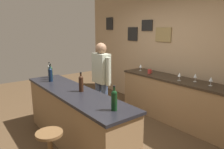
{
  "coord_description": "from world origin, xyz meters",
  "views": [
    {
      "loc": [
        2.83,
        -1.83,
        1.88
      ],
      "look_at": [
        -0.1,
        0.45,
        1.05
      ],
      "focal_mm": 33.2,
      "sensor_mm": 36.0,
      "label": 1
    }
  ],
  "objects_px": {
    "bar_stool": "(50,149)",
    "coffee_mug": "(150,71)",
    "wine_bottle_b": "(51,72)",
    "wine_glass_b": "(179,75)",
    "wine_bottle_e": "(114,99)",
    "wine_glass_d": "(211,79)",
    "wine_bottle_a": "(50,71)",
    "wine_bottle_c": "(50,74)",
    "wine_bottle_d": "(81,83)",
    "wine_glass_c": "(195,76)",
    "bartender": "(101,79)",
    "wine_glass_a": "(141,66)"
  },
  "relations": [
    {
      "from": "wine_glass_a",
      "to": "wine_glass_b",
      "type": "relative_size",
      "value": 1.0
    },
    {
      "from": "wine_bottle_a",
      "to": "wine_bottle_c",
      "type": "xyz_separation_m",
      "value": [
        0.33,
        -0.11,
        0.0
      ]
    },
    {
      "from": "bartender",
      "to": "wine_bottle_c",
      "type": "height_order",
      "value": "bartender"
    },
    {
      "from": "wine_bottle_c",
      "to": "wine_glass_c",
      "type": "height_order",
      "value": "wine_bottle_c"
    },
    {
      "from": "wine_glass_c",
      "to": "coffee_mug",
      "type": "xyz_separation_m",
      "value": [
        -1.02,
        -0.12,
        -0.06
      ]
    },
    {
      "from": "wine_bottle_b",
      "to": "wine_bottle_d",
      "type": "height_order",
      "value": "same"
    },
    {
      "from": "bar_stool",
      "to": "wine_bottle_e",
      "type": "xyz_separation_m",
      "value": [
        0.4,
        0.66,
        0.6
      ]
    },
    {
      "from": "wine_glass_a",
      "to": "wine_glass_c",
      "type": "bearing_deg",
      "value": 2.26
    },
    {
      "from": "wine_bottle_a",
      "to": "wine_glass_d",
      "type": "height_order",
      "value": "wine_bottle_a"
    },
    {
      "from": "wine_bottle_d",
      "to": "bartender",
      "type": "bearing_deg",
      "value": 122.8
    },
    {
      "from": "bartender",
      "to": "wine_glass_d",
      "type": "xyz_separation_m",
      "value": [
        1.48,
        1.3,
        0.07
      ]
    },
    {
      "from": "wine_glass_a",
      "to": "coffee_mug",
      "type": "xyz_separation_m",
      "value": [
        0.35,
        -0.07,
        -0.06
      ]
    },
    {
      "from": "wine_glass_b",
      "to": "bar_stool",
      "type": "bearing_deg",
      "value": -89.3
    },
    {
      "from": "wine_glass_c",
      "to": "wine_glass_d",
      "type": "height_order",
      "value": "same"
    },
    {
      "from": "wine_glass_d",
      "to": "wine_bottle_d",
      "type": "bearing_deg",
      "value": -117.3
    },
    {
      "from": "wine_glass_d",
      "to": "wine_bottle_b",
      "type": "bearing_deg",
      "value": -135.14
    },
    {
      "from": "wine_glass_c",
      "to": "wine_bottle_b",
      "type": "bearing_deg",
      "value": -130.02
    },
    {
      "from": "wine_bottle_d",
      "to": "wine_bottle_e",
      "type": "bearing_deg",
      "value": -4.32
    },
    {
      "from": "wine_bottle_c",
      "to": "wine_bottle_e",
      "type": "relative_size",
      "value": 1.0
    },
    {
      "from": "wine_bottle_a",
      "to": "wine_glass_b",
      "type": "xyz_separation_m",
      "value": [
        1.7,
        1.89,
        -0.05
      ]
    },
    {
      "from": "wine_bottle_b",
      "to": "wine_glass_a",
      "type": "relative_size",
      "value": 1.97
    },
    {
      "from": "wine_bottle_d",
      "to": "wine_glass_d",
      "type": "relative_size",
      "value": 1.97
    },
    {
      "from": "wine_glass_d",
      "to": "coffee_mug",
      "type": "height_order",
      "value": "wine_glass_d"
    },
    {
      "from": "wine_glass_c",
      "to": "wine_bottle_c",
      "type": "bearing_deg",
      "value": -126.72
    },
    {
      "from": "wine_bottle_b",
      "to": "wine_glass_b",
      "type": "bearing_deg",
      "value": 51.88
    },
    {
      "from": "wine_bottle_d",
      "to": "wine_glass_b",
      "type": "xyz_separation_m",
      "value": [
        0.48,
        1.87,
        -0.05
      ]
    },
    {
      "from": "bar_stool",
      "to": "coffee_mug",
      "type": "xyz_separation_m",
      "value": [
        -0.82,
        2.63,
        0.49
      ]
    },
    {
      "from": "wine_bottle_b",
      "to": "coffee_mug",
      "type": "height_order",
      "value": "wine_bottle_b"
    },
    {
      "from": "wine_bottle_e",
      "to": "coffee_mug",
      "type": "relative_size",
      "value": 2.45
    },
    {
      "from": "wine_bottle_a",
      "to": "wine_bottle_c",
      "type": "bearing_deg",
      "value": -18.96
    },
    {
      "from": "wine_bottle_a",
      "to": "wine_bottle_d",
      "type": "bearing_deg",
      "value": 1.04
    },
    {
      "from": "wine_glass_d",
      "to": "bar_stool",
      "type": "bearing_deg",
      "value": -100.79
    },
    {
      "from": "wine_bottle_b",
      "to": "wine_glass_b",
      "type": "height_order",
      "value": "wine_bottle_b"
    },
    {
      "from": "bar_stool",
      "to": "coffee_mug",
      "type": "height_order",
      "value": "coffee_mug"
    },
    {
      "from": "bar_stool",
      "to": "wine_bottle_d",
      "type": "bearing_deg",
      "value": 124.87
    },
    {
      "from": "wine_bottle_e",
      "to": "wine_glass_d",
      "type": "distance_m",
      "value": 2.07
    },
    {
      "from": "wine_bottle_a",
      "to": "coffee_mug",
      "type": "distance_m",
      "value": 2.13
    },
    {
      "from": "wine_bottle_a",
      "to": "coffee_mug",
      "type": "xyz_separation_m",
      "value": [
        0.91,
        1.93,
        -0.11
      ]
    },
    {
      "from": "bar_stool",
      "to": "wine_bottle_a",
      "type": "xyz_separation_m",
      "value": [
        -1.73,
        0.71,
        0.6
      ]
    },
    {
      "from": "wine_bottle_d",
      "to": "wine_glass_c",
      "type": "bearing_deg",
      "value": 70.56
    },
    {
      "from": "wine_bottle_a",
      "to": "wine_glass_a",
      "type": "height_order",
      "value": "wine_bottle_a"
    },
    {
      "from": "bar_stool",
      "to": "wine_glass_a",
      "type": "xyz_separation_m",
      "value": [
        -1.16,
        2.7,
        0.55
      ]
    },
    {
      "from": "coffee_mug",
      "to": "wine_glass_b",
      "type": "bearing_deg",
      "value": -2.45
    },
    {
      "from": "coffee_mug",
      "to": "wine_bottle_e",
      "type": "bearing_deg",
      "value": -58.3
    },
    {
      "from": "bartender",
      "to": "coffee_mug",
      "type": "height_order",
      "value": "bartender"
    },
    {
      "from": "wine_glass_d",
      "to": "coffee_mug",
      "type": "distance_m",
      "value": 1.34
    },
    {
      "from": "wine_bottle_d",
      "to": "wine_glass_c",
      "type": "xyz_separation_m",
      "value": [
        0.71,
        2.02,
        -0.05
      ]
    },
    {
      "from": "wine_bottle_b",
      "to": "wine_glass_b",
      "type": "distance_m",
      "value": 2.47
    },
    {
      "from": "bar_stool",
      "to": "bartender",
      "type": "bearing_deg",
      "value": 123.88
    },
    {
      "from": "wine_bottle_d",
      "to": "wine_bottle_c",
      "type": "bearing_deg",
      "value": -171.5
    }
  ]
}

